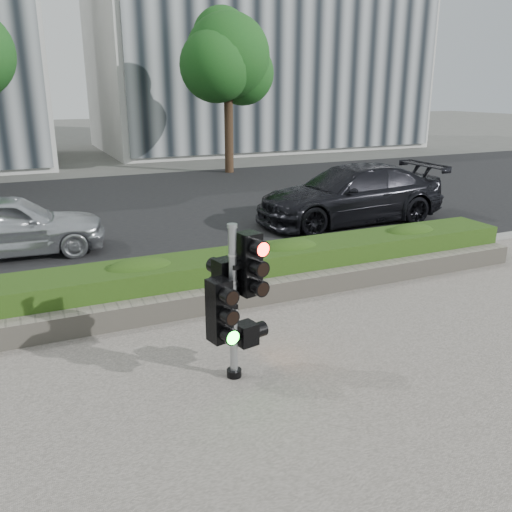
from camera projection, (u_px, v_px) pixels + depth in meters
name	position (u px, v px, depth m)	size (l,w,h in m)	color
ground	(279.00, 362.00, 7.04)	(120.00, 120.00, 0.00)	#51514C
sidewalk	(404.00, 483.00, 4.86)	(16.00, 11.00, 0.03)	#9E9389
road	(124.00, 210.00, 15.72)	(60.00, 13.00, 0.02)	black
curb	(200.00, 282.00, 9.76)	(60.00, 0.25, 0.12)	gray
stone_wall	(225.00, 298.00, 8.63)	(12.00, 0.32, 0.34)	gray
hedge	(211.00, 276.00, 9.14)	(12.00, 1.00, 0.68)	#467223
building_right	(255.00, 41.00, 31.32)	(18.00, 10.00, 12.00)	#B7B7B2
tree_right	(227.00, 59.00, 21.38)	(4.10, 3.58, 6.53)	black
traffic_signal	(234.00, 294.00, 6.36)	(0.69, 0.56, 1.92)	black
car_silver	(9.00, 225.00, 11.26)	(1.54, 3.84, 1.31)	silver
car_dark	(350.00, 194.00, 14.09)	(2.07, 5.09, 1.48)	black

